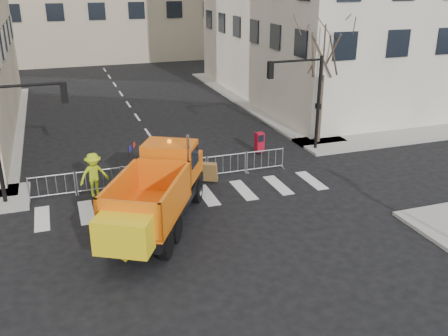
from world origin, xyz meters
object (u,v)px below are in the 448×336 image
object	(u,v)px
plow_truck	(157,191)
cop_a	(169,169)
newspaper_box	(259,142)
worker	(94,175)
cop_c	(171,169)
cop_b	(172,173)

from	to	relation	value
plow_truck	cop_a	distance (m)	4.11
cop_a	newspaper_box	bearing A→B (deg)	-154.83
cop_a	newspaper_box	distance (m)	6.60
worker	plow_truck	bearing A→B (deg)	-73.25
plow_truck	cop_c	distance (m)	4.15
plow_truck	cop_b	size ratio (longest dim) A/B	4.58
plow_truck	worker	bearing A→B (deg)	59.24
plow_truck	cop_c	world-z (taller)	plow_truck
cop_a	newspaper_box	world-z (taller)	cop_a
cop_a	worker	world-z (taller)	worker
plow_truck	worker	xyz separation A→B (m)	(-2.09, 3.63, -0.41)
worker	newspaper_box	xyz separation A→B (m)	(9.34, 3.17, -0.46)
cop_c	worker	world-z (taller)	worker
cop_a	cop_c	distance (m)	0.11
newspaper_box	cop_a	bearing A→B (deg)	-159.69
newspaper_box	cop_c	bearing A→B (deg)	-159.25
cop_b	cop_a	bearing A→B (deg)	-82.38
cop_c	newspaper_box	world-z (taller)	cop_c
cop_a	cop_c	bearing A→B (deg)	178.39
plow_truck	newspaper_box	size ratio (longest dim) A/B	8.28
cop_b	cop_c	xyz separation A→B (m)	(0.15, 0.77, -0.07)
worker	cop_c	bearing A→B (deg)	-9.98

